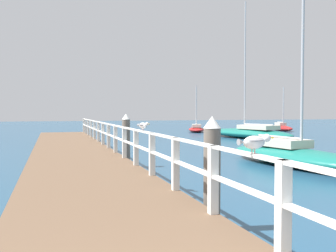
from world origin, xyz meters
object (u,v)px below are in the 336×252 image
at_px(dock_piling_near, 212,173).
at_px(boat_0, 249,132).
at_px(boat_2, 196,129).
at_px(boat_6, 282,128).
at_px(dock_piling_far, 126,140).
at_px(boat_5, 293,155).
at_px(seagull_foreground, 255,142).
at_px(seagull_background, 143,125).

xyz_separation_m(dock_piling_near, boat_0, (11.51, 19.05, -0.54)).
xyz_separation_m(boat_2, boat_6, (9.14, -0.81, 0.04)).
bearing_deg(dock_piling_far, boat_0, 45.40).
bearing_deg(boat_2, dock_piling_far, -97.81).
bearing_deg(boat_5, seagull_foreground, 44.81).
relative_size(boat_2, boat_6, 1.02).
height_order(dock_piling_near, boat_6, boat_6).
bearing_deg(seagull_background, boat_5, -177.14).
xyz_separation_m(dock_piling_far, boat_2, (11.00, 20.94, -0.65)).
height_order(dock_piling_far, seagull_background, dock_piling_far).
xyz_separation_m(seagull_background, boat_5, (6.22, 2.66, -1.23)).
bearing_deg(boat_0, dock_piling_near, -136.05).
xyz_separation_m(seagull_background, boat_0, (11.89, 15.79, -1.21)).
bearing_deg(boat_6, seagull_foreground, 67.16).
relative_size(dock_piling_near, boat_0, 0.19).
bearing_deg(boat_5, dock_piling_near, 38.39).
bearing_deg(seagull_foreground, dock_piling_near, 161.74).
xyz_separation_m(seagull_foreground, boat_5, (6.22, 7.89, -1.23)).
height_order(seagull_background, boat_2, boat_2).
height_order(seagull_foreground, seagull_background, same).
distance_m(dock_piling_far, seagull_background, 4.20).
xyz_separation_m(dock_piling_near, boat_6, (20.14, 27.51, -0.62)).
relative_size(dock_piling_near, seagull_foreground, 3.97).
bearing_deg(dock_piling_near, boat_5, 45.34).
bearing_deg(boat_2, boat_5, -83.05).
height_order(dock_piling_near, boat_5, boat_5).
bearing_deg(boat_6, dock_piling_far, 56.97).
distance_m(dock_piling_far, boat_2, 23.66).
relative_size(dock_piling_far, boat_6, 0.42).
xyz_separation_m(seagull_foreground, seagull_background, (-0.01, 5.23, 0.00)).
bearing_deg(seagull_background, dock_piling_near, 76.31).
height_order(boat_0, boat_5, boat_0).
bearing_deg(boat_5, seagull_background, 16.20).
height_order(boat_5, boat_6, boat_5).
xyz_separation_m(boat_0, boat_5, (-5.66, -13.13, -0.02)).
xyz_separation_m(dock_piling_near, boat_5, (5.85, 5.92, -0.55)).
height_order(seagull_foreground, boat_6, boat_6).
height_order(dock_piling_near, seagull_foreground, dock_piling_near).
height_order(seagull_background, boat_6, boat_6).
xyz_separation_m(dock_piling_far, boat_6, (20.14, 20.13, -0.62)).
bearing_deg(boat_2, seagull_background, -94.51).
distance_m(dock_piling_far, boat_6, 28.48).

